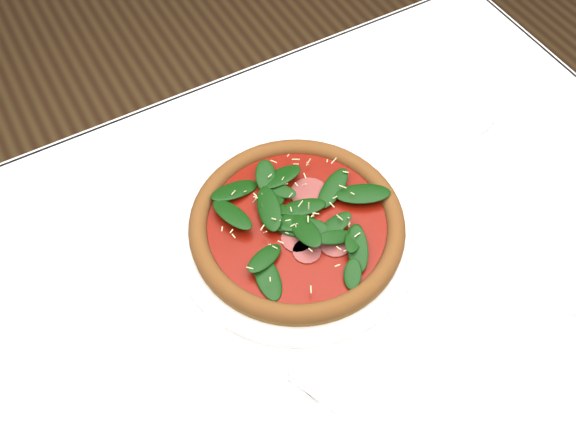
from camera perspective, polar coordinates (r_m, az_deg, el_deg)
ground at (r=1.64m, az=1.67°, el=-16.98°), size 6.00×6.00×0.00m
dining_table at (r=1.04m, az=2.54°, el=-6.25°), size 1.21×0.81×0.75m
plate at (r=0.96m, az=0.78°, el=-1.30°), size 0.37×0.37×0.02m
pizza at (r=0.94m, az=0.80°, el=-0.60°), size 0.33×0.33×0.04m
napkin at (r=0.85m, az=4.82°, el=-17.13°), size 0.15×0.12×0.01m
fork at (r=0.85m, az=3.37°, el=-16.01°), size 0.07×0.14×0.00m
saucer_far at (r=1.16m, az=14.31°, el=9.56°), size 0.16×0.16×0.01m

